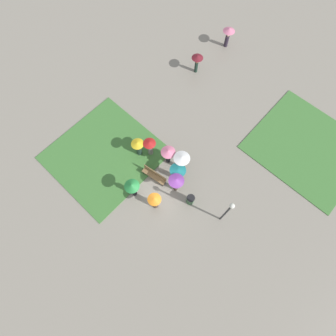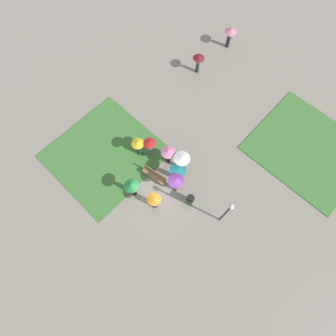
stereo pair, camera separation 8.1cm
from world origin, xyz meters
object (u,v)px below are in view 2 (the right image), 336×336
object	(u,v)px
lamp_post	(227,211)
crowd_person_teal	(178,172)
crowd_person_green	(132,187)
crowd_person_purple	(176,182)
lone_walker_mid_plaza	(198,60)
crowd_person_white	(182,160)
crowd_person_pink	(168,153)
crowd_person_orange	(154,201)
park_bench	(154,175)
lone_walker_far_path	(230,34)
trash_bin	(190,200)
crowd_person_yellow	(138,146)
crowd_person_red	(150,146)

from	to	relation	value
lamp_post	crowd_person_teal	xyz separation A→B (m)	(-4.20, 0.22, -1.26)
crowd_person_green	crowd_person_purple	size ratio (longest dim) A/B	0.97
lone_walker_mid_plaza	crowd_person_white	bearing A→B (deg)	-172.83
crowd_person_teal	crowd_person_white	size ratio (longest dim) A/B	0.92
lamp_post	crowd_person_pink	world-z (taller)	lamp_post
crowd_person_green	lone_walker_mid_plaza	xyz separation A→B (m)	(-4.05, 11.48, -0.10)
crowd_person_orange	park_bench	bearing A→B (deg)	-63.97
crowd_person_white	crowd_person_purple	bearing A→B (deg)	129.15
crowd_person_green	lone_walker_far_path	world-z (taller)	crowd_person_green
lone_walker_mid_plaza	park_bench	bearing A→B (deg)	177.42
trash_bin	crowd_person_white	xyz separation A→B (m)	(-2.21, 1.50, 1.01)
crowd_person_yellow	crowd_person_purple	distance (m)	3.95
crowd_person_orange	crowd_person_teal	bearing A→B (deg)	-103.45
lone_walker_mid_plaza	crowd_person_green	bearing A→B (deg)	173.06
crowd_person_orange	crowd_person_pink	size ratio (longest dim) A/B	1.02
crowd_person_orange	crowd_person_white	distance (m)	3.44
crowd_person_pink	crowd_person_yellow	size ratio (longest dim) A/B	1.02
crowd_person_pink	lone_walker_far_path	size ratio (longest dim) A/B	0.97
park_bench	crowd_person_yellow	bearing A→B (deg)	155.87
crowd_person_teal	trash_bin	bearing A→B (deg)	-119.43
crowd_person_teal	lone_walker_far_path	xyz separation A→B (m)	(-5.42, 12.68, 0.11)
crowd_person_yellow	crowd_person_pink	bearing A→B (deg)	-8.99
trash_bin	lone_walker_far_path	size ratio (longest dim) A/B	0.50
crowd_person_orange	crowd_person_yellow	xyz separation A→B (m)	(-3.71, 2.13, -0.04)
crowd_person_teal	lone_walker_mid_plaza	bearing A→B (deg)	24.20
park_bench	crowd_person_teal	size ratio (longest dim) A/B	1.11
park_bench	crowd_person_orange	bearing A→B (deg)	-53.02
crowd_person_pink	crowd_person_purple	size ratio (longest dim) A/B	0.88
trash_bin	crowd_person_green	size ratio (longest dim) A/B	0.47
lone_walker_far_path	crowd_person_red	bearing A→B (deg)	171.57
park_bench	crowd_person_yellow	size ratio (longest dim) A/B	1.10
crowd_person_teal	crowd_person_orange	distance (m)	2.59
crowd_person_orange	trash_bin	bearing A→B (deg)	-149.68
crowd_person_green	crowd_person_white	size ratio (longest dim) A/B	1.04
crowd_person_teal	crowd_person_yellow	world-z (taller)	crowd_person_yellow
crowd_person_teal	crowd_person_red	size ratio (longest dim) A/B	0.98
park_bench	crowd_person_orange	size ratio (longest dim) A/B	1.06
trash_bin	crowd_person_red	world-z (taller)	crowd_person_red
crowd_person_red	lone_walker_far_path	world-z (taller)	lone_walker_far_path
crowd_person_pink	lone_walker_far_path	bearing A→B (deg)	99.23
trash_bin	crowd_person_green	xyz separation A→B (m)	(-3.29, -2.23, 0.96)
park_bench	lamp_post	xyz separation A→B (m)	(5.45, 0.85, 2.04)
crowd_person_green	lone_walker_mid_plaza	bearing A→B (deg)	-43.63
lamp_post	crowd_person_purple	xyz separation A→B (m)	(-3.73, -0.47, -0.96)
lamp_post	crowd_person_green	xyz separation A→B (m)	(-5.64, -2.72, -1.09)
lamp_post	crowd_person_green	distance (m)	6.35
trash_bin	lone_walker_mid_plaza	world-z (taller)	lone_walker_mid_plaza
crowd_person_green	crowd_person_white	world-z (taller)	crowd_person_green
crowd_person_teal	crowd_person_white	bearing A→B (deg)	15.55
lamp_post	crowd_person_white	distance (m)	4.78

